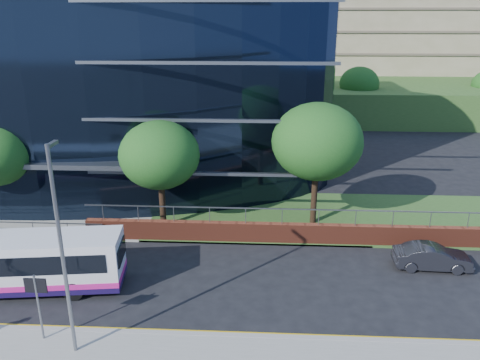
# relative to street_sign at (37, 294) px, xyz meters

# --- Properties ---
(grass_verge) EXTENTS (36.00, 8.00, 0.12)m
(grass_verge) POSITION_rel_street_sign_xyz_m (19.50, 12.59, -2.09)
(grass_verge) COLOR #2D511E
(grass_verge) RESTS_ON ground
(glass_office) EXTENTS (44.00, 23.10, 16.00)m
(glass_office) POSITION_rel_street_sign_xyz_m (-8.50, 22.44, 5.85)
(glass_office) COLOR black
(glass_office) RESTS_ON ground
(retaining_wall) EXTENTS (34.00, 0.40, 2.11)m
(retaining_wall) POSITION_rel_street_sign_xyz_m (15.50, 8.89, -1.54)
(retaining_wall) COLOR maroon
(retaining_wall) RESTS_ON ground
(apartment_block) EXTENTS (60.00, 42.00, 30.00)m
(apartment_block) POSITION_rel_street_sign_xyz_m (27.50, 58.80, 8.96)
(apartment_block) COLOR #2D511E
(apartment_block) RESTS_ON ground
(street_sign) EXTENTS (0.85, 0.09, 2.80)m
(street_sign) POSITION_rel_street_sign_xyz_m (0.00, 0.00, 0.00)
(street_sign) COLOR slate
(street_sign) RESTS_ON pavement_near
(tree_far_c) EXTENTS (4.62, 4.62, 6.51)m
(tree_far_c) POSITION_rel_street_sign_xyz_m (2.50, 10.59, 2.39)
(tree_far_c) COLOR black
(tree_far_c) RESTS_ON ground
(tree_far_d) EXTENTS (5.28, 5.28, 7.44)m
(tree_far_d) POSITION_rel_street_sign_xyz_m (11.50, 11.59, 3.04)
(tree_far_d) COLOR black
(tree_far_d) RESTS_ON ground
(tree_dist_e) EXTENTS (4.62, 4.62, 6.51)m
(tree_dist_e) POSITION_rel_street_sign_xyz_m (19.50, 41.59, 2.39)
(tree_dist_e) COLOR black
(tree_dist_e) RESTS_ON ground
(streetlight_east) EXTENTS (0.15, 0.77, 8.00)m
(streetlight_east) POSITION_rel_street_sign_xyz_m (1.50, -0.59, 2.29)
(streetlight_east) COLOR slate
(streetlight_east) RESTS_ON pavement_near
(city_bus) EXTENTS (10.01, 3.49, 2.65)m
(city_bus) POSITION_rel_street_sign_xyz_m (-2.78, 3.47, -0.74)
(city_bus) COLOR silver
(city_bus) RESTS_ON ground
(parked_car) EXTENTS (3.81, 1.46, 1.24)m
(parked_car) POSITION_rel_street_sign_xyz_m (16.96, 6.54, -1.53)
(parked_car) COLOR black
(parked_car) RESTS_ON ground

